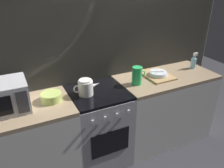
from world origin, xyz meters
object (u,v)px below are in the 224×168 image
at_px(pitcher, 137,76).
at_px(spray_bottle, 194,62).
at_px(dish_pile, 157,74).
at_px(stove_unit, 99,127).
at_px(microwave, 0,97).
at_px(mixing_bowl, 51,97).
at_px(kettle, 86,87).

relative_size(pitcher, spray_bottle, 0.99).
bearing_deg(spray_bottle, dish_pile, -178.79).
distance_m(pitcher, dish_pile, 0.35).
xyz_separation_m(stove_unit, dish_pile, (0.79, 0.04, 0.47)).
distance_m(stove_unit, microwave, 1.08).
relative_size(stove_unit, mixing_bowl, 4.50).
relative_size(mixing_bowl, pitcher, 1.00).
distance_m(stove_unit, kettle, 0.55).
bearing_deg(pitcher, mixing_bowl, 177.08).
distance_m(microwave, spray_bottle, 2.27).
bearing_deg(mixing_bowl, dish_pile, 0.90).
bearing_deg(stove_unit, pitcher, -2.85).
bearing_deg(kettle, spray_bottle, 2.52).
xyz_separation_m(dish_pile, spray_bottle, (0.57, 0.01, 0.06)).
bearing_deg(stove_unit, kettle, -176.03).
distance_m(microwave, pitcher, 1.37).
relative_size(kettle, dish_pile, 0.71).
bearing_deg(stove_unit, spray_bottle, 2.38).
height_order(stove_unit, kettle, kettle).
distance_m(pitcher, spray_bottle, 0.91).
bearing_deg(pitcher, dish_pile, 11.52).
relative_size(microwave, dish_pile, 1.15).
bearing_deg(kettle, mixing_bowl, 174.29).
height_order(mixing_bowl, dish_pile, mixing_bowl).
bearing_deg(microwave, kettle, -3.34).
bearing_deg(microwave, pitcher, -2.46).
height_order(microwave, mixing_bowl, microwave).
xyz_separation_m(kettle, dish_pile, (0.93, 0.05, -0.06)).
distance_m(mixing_bowl, spray_bottle, 1.84).
distance_m(kettle, mixing_bowl, 0.34).
bearing_deg(mixing_bowl, spray_bottle, 0.99).
distance_m(microwave, kettle, 0.77).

